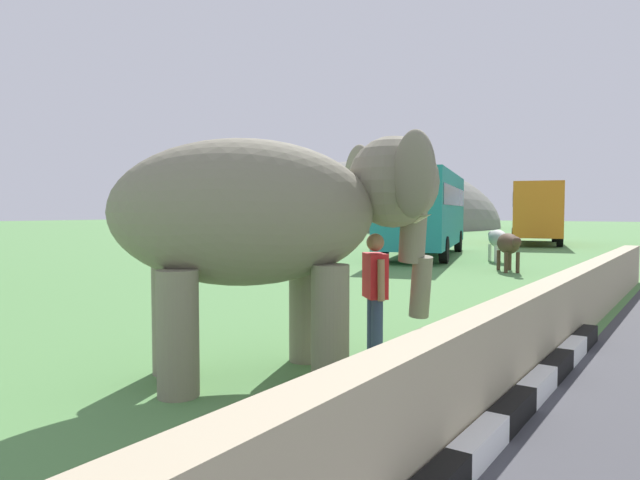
{
  "coord_description": "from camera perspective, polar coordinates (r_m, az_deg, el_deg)",
  "views": [
    {
      "loc": [
        -1.46,
        2.29,
        1.95
      ],
      "look_at": [
        4.06,
        6.1,
        1.6
      ],
      "focal_mm": 31.76,
      "sensor_mm": 36.0,
      "label": 1
    }
  ],
  "objects": [
    {
      "name": "cow_mid",
      "position": [
        22.5,
        17.45,
        0.1
      ],
      "size": [
        1.82,
        1.36,
        1.23
      ],
      "color": "beige",
      "rests_on": "ground_plane"
    },
    {
      "name": "elephant",
      "position": [
        6.69,
        -4.2,
        2.41
      ],
      "size": [
        3.94,
        3.64,
        2.89
      ],
      "color": "gray",
      "rests_on": "ground_plane"
    },
    {
      "name": "bus_orange",
      "position": [
        35.4,
        20.97,
        3.0
      ],
      "size": [
        8.37,
        4.49,
        3.5
      ],
      "color": "orange",
      "rests_on": "ground_plane"
    },
    {
      "name": "cow_near",
      "position": [
        19.0,
        18.47,
        -0.43
      ],
      "size": [
        1.83,
        1.35,
        1.23
      ],
      "color": "#473323",
      "rests_on": "ground_plane"
    },
    {
      "name": "hill_east",
      "position": [
        64.72,
        5.41,
        1.25
      ],
      "size": [
        33.87,
        27.1,
        15.08
      ],
      "color": "slate",
      "rests_on": "ground_plane"
    },
    {
      "name": "bus_teal",
      "position": [
        24.5,
        10.52,
        3.25
      ],
      "size": [
        10.0,
        5.1,
        3.5
      ],
      "color": "teal",
      "rests_on": "ground_plane"
    },
    {
      "name": "person_handler",
      "position": [
        7.38,
        5.57,
        -5.0
      ],
      "size": [
        0.51,
        0.52,
        1.66
      ],
      "color": "navy",
      "rests_on": "ground_plane"
    },
    {
      "name": "barrier_parapet",
      "position": [
        4.13,
        7.93,
        -17.62
      ],
      "size": [
        28.0,
        0.36,
        1.0
      ],
      "primitive_type": "cube",
      "color": "tan",
      "rests_on": "ground_plane"
    }
  ]
}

